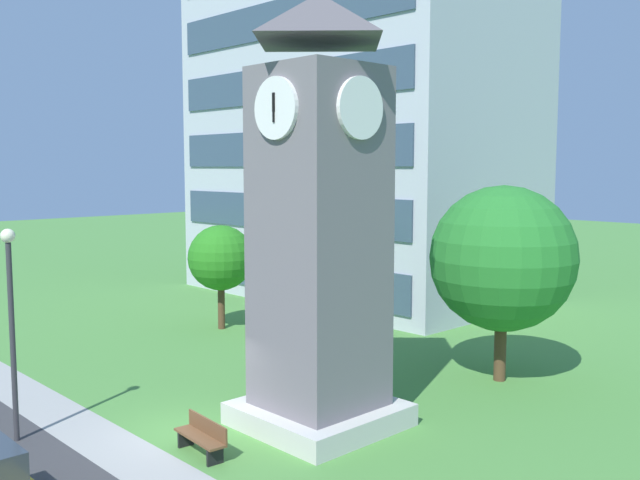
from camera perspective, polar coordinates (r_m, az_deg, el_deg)
ground_plane at (r=19.89m, az=-10.84°, el=-15.04°), size 160.00×160.00×0.00m
kerb_strip at (r=19.03m, az=-15.75°, el=-16.14°), size 120.00×1.60×0.01m
office_building at (r=39.73m, az=2.98°, el=14.19°), size 18.12×10.73×25.60m
clock_tower at (r=18.94m, az=-0.07°, el=0.27°), size 3.86×3.86×11.57m
park_bench at (r=18.30m, az=-9.49°, el=-15.37°), size 1.83×0.63×0.88m
street_lamp at (r=19.71m, az=-23.68°, el=-5.17°), size 0.36×0.36×5.53m
tree_streetside at (r=31.02m, az=-8.03°, el=-1.46°), size 2.85×2.85×4.57m
tree_near_tower at (r=23.87m, az=14.53°, el=-1.46°), size 4.79×4.79×6.50m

